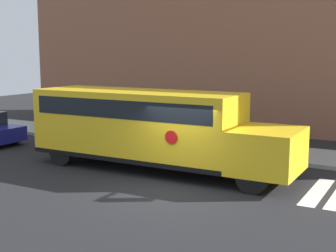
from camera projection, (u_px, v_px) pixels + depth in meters
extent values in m
plane|color=black|center=(170.00, 190.00, 14.55)|extent=(60.00, 60.00, 0.00)
cube|color=#9E9E99|center=(243.00, 150.00, 20.15)|extent=(44.00, 3.00, 0.15)
cube|color=#935B42|center=(288.00, 13.00, 24.80)|extent=(32.00, 4.00, 12.61)
cube|color=white|center=(317.00, 192.00, 14.34)|extent=(0.50, 3.20, 0.01)
cube|color=yellow|center=(137.00, 124.00, 17.16)|extent=(7.78, 2.50, 2.41)
cube|color=yellow|center=(267.00, 151.00, 14.87)|extent=(2.07, 2.50, 1.39)
cube|color=black|center=(137.00, 153.00, 17.33)|extent=(7.78, 2.54, 0.16)
cube|color=black|center=(137.00, 106.00, 17.05)|extent=(7.16, 2.53, 0.64)
cylinder|color=red|center=(171.00, 137.00, 15.03)|extent=(0.44, 0.02, 0.44)
cylinder|color=black|center=(273.00, 163.00, 15.95)|extent=(1.00, 0.30, 1.00)
cylinder|color=black|center=(252.00, 178.00, 14.09)|extent=(1.00, 0.30, 1.00)
cylinder|color=black|center=(97.00, 143.00, 19.56)|extent=(1.00, 0.30, 1.00)
cylinder|color=black|center=(62.00, 152.00, 17.69)|extent=(1.00, 0.30, 1.00)
cylinder|color=black|center=(15.00, 137.00, 21.96)|extent=(0.64, 0.22, 0.64)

